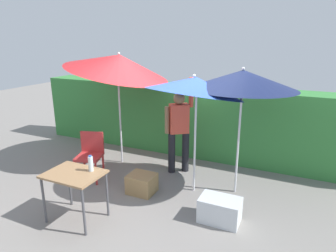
{
  "coord_description": "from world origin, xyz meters",
  "views": [
    {
      "loc": [
        2.07,
        -4.17,
        2.58
      ],
      "look_at": [
        0.0,
        0.3,
        1.1
      ],
      "focal_mm": 31.44,
      "sensor_mm": 36.0,
      "label": 1
    }
  ],
  "objects_px": {
    "person_vendor": "(179,127)",
    "chair_plastic": "(90,153)",
    "crate_cardboard": "(142,184)",
    "umbrella_rainbow": "(243,80)",
    "folding_table": "(74,179)",
    "umbrella_yellow": "(195,86)",
    "umbrella_orange": "(118,64)",
    "bottle_water": "(91,164)",
    "cooler_box": "(220,210)"
  },
  "relations": [
    {
      "from": "crate_cardboard",
      "to": "folding_table",
      "type": "bearing_deg",
      "value": -114.02
    },
    {
      "from": "folding_table",
      "to": "umbrella_yellow",
      "type": "bearing_deg",
      "value": 50.91
    },
    {
      "from": "umbrella_rainbow",
      "to": "person_vendor",
      "type": "bearing_deg",
      "value": 163.99
    },
    {
      "from": "umbrella_yellow",
      "to": "chair_plastic",
      "type": "bearing_deg",
      "value": -168.87
    },
    {
      "from": "person_vendor",
      "to": "bottle_water",
      "type": "xyz_separation_m",
      "value": [
        -0.55,
        -1.96,
        -0.08
      ]
    },
    {
      "from": "chair_plastic",
      "to": "crate_cardboard",
      "type": "xyz_separation_m",
      "value": [
        1.14,
        -0.08,
        -0.34
      ]
    },
    {
      "from": "person_vendor",
      "to": "bottle_water",
      "type": "bearing_deg",
      "value": -105.55
    },
    {
      "from": "cooler_box",
      "to": "crate_cardboard",
      "type": "relative_size",
      "value": 1.29
    },
    {
      "from": "umbrella_rainbow",
      "to": "umbrella_yellow",
      "type": "xyz_separation_m",
      "value": [
        -0.69,
        -0.24,
        -0.11
      ]
    },
    {
      "from": "umbrella_rainbow",
      "to": "crate_cardboard",
      "type": "bearing_deg",
      "value": -154.39
    },
    {
      "from": "bottle_water",
      "to": "umbrella_orange",
      "type": "bearing_deg",
      "value": 111.23
    },
    {
      "from": "umbrella_yellow",
      "to": "cooler_box",
      "type": "xyz_separation_m",
      "value": [
        0.68,
        -0.71,
        -1.67
      ]
    },
    {
      "from": "crate_cardboard",
      "to": "bottle_water",
      "type": "distance_m",
      "value": 1.18
    },
    {
      "from": "cooler_box",
      "to": "crate_cardboard",
      "type": "height_order",
      "value": "cooler_box"
    },
    {
      "from": "folding_table",
      "to": "bottle_water",
      "type": "bearing_deg",
      "value": 41.88
    },
    {
      "from": "umbrella_rainbow",
      "to": "cooler_box",
      "type": "distance_m",
      "value": 2.01
    },
    {
      "from": "person_vendor",
      "to": "cooler_box",
      "type": "bearing_deg",
      "value": -47.31
    },
    {
      "from": "umbrella_rainbow",
      "to": "bottle_water",
      "type": "relative_size",
      "value": 8.96
    },
    {
      "from": "folding_table",
      "to": "chair_plastic",
      "type": "bearing_deg",
      "value": 119.79
    },
    {
      "from": "cooler_box",
      "to": "chair_plastic",
      "type": "bearing_deg",
      "value": 172.68
    },
    {
      "from": "umbrella_yellow",
      "to": "crate_cardboard",
      "type": "relative_size",
      "value": 4.85
    },
    {
      "from": "person_vendor",
      "to": "chair_plastic",
      "type": "height_order",
      "value": "person_vendor"
    },
    {
      "from": "crate_cardboard",
      "to": "umbrella_yellow",
      "type": "bearing_deg",
      "value": 30.83
    },
    {
      "from": "crate_cardboard",
      "to": "folding_table",
      "type": "relative_size",
      "value": 0.57
    },
    {
      "from": "person_vendor",
      "to": "chair_plastic",
      "type": "xyz_separation_m",
      "value": [
        -1.39,
        -0.97,
        -0.42
      ]
    },
    {
      "from": "crate_cardboard",
      "to": "folding_table",
      "type": "distance_m",
      "value": 1.27
    },
    {
      "from": "umbrella_orange",
      "to": "umbrella_yellow",
      "type": "distance_m",
      "value": 1.9
    },
    {
      "from": "umbrella_yellow",
      "to": "chair_plastic",
      "type": "distance_m",
      "value": 2.36
    },
    {
      "from": "crate_cardboard",
      "to": "person_vendor",
      "type": "bearing_deg",
      "value": 76.75
    },
    {
      "from": "umbrella_rainbow",
      "to": "cooler_box",
      "type": "bearing_deg",
      "value": -90.96
    },
    {
      "from": "umbrella_yellow",
      "to": "chair_plastic",
      "type": "xyz_separation_m",
      "value": [
        -1.91,
        -0.38,
        -1.34
      ]
    },
    {
      "from": "umbrella_orange",
      "to": "bottle_water",
      "type": "xyz_separation_m",
      "value": [
        0.74,
        -1.91,
        -1.23
      ]
    },
    {
      "from": "umbrella_rainbow",
      "to": "umbrella_yellow",
      "type": "height_order",
      "value": "umbrella_yellow"
    },
    {
      "from": "chair_plastic",
      "to": "cooler_box",
      "type": "xyz_separation_m",
      "value": [
        2.59,
        -0.33,
        -0.33
      ]
    },
    {
      "from": "bottle_water",
      "to": "umbrella_rainbow",
      "type": "bearing_deg",
      "value": 42.53
    },
    {
      "from": "cooler_box",
      "to": "umbrella_rainbow",
      "type": "bearing_deg",
      "value": 89.04
    },
    {
      "from": "umbrella_rainbow",
      "to": "crate_cardboard",
      "type": "height_order",
      "value": "umbrella_rainbow"
    },
    {
      "from": "bottle_water",
      "to": "crate_cardboard",
      "type": "bearing_deg",
      "value": 71.88
    },
    {
      "from": "chair_plastic",
      "to": "crate_cardboard",
      "type": "relative_size",
      "value": 1.97
    },
    {
      "from": "crate_cardboard",
      "to": "bottle_water",
      "type": "bearing_deg",
      "value": -108.12
    },
    {
      "from": "umbrella_orange",
      "to": "cooler_box",
      "type": "relative_size",
      "value": 4.27
    },
    {
      "from": "umbrella_orange",
      "to": "person_vendor",
      "type": "distance_m",
      "value": 1.73
    },
    {
      "from": "umbrella_orange",
      "to": "bottle_water",
      "type": "distance_m",
      "value": 2.39
    },
    {
      "from": "umbrella_orange",
      "to": "person_vendor",
      "type": "xyz_separation_m",
      "value": [
        1.29,
        0.06,
        -1.15
      ]
    },
    {
      "from": "chair_plastic",
      "to": "folding_table",
      "type": "relative_size",
      "value": 1.11
    },
    {
      "from": "chair_plastic",
      "to": "crate_cardboard",
      "type": "height_order",
      "value": "chair_plastic"
    },
    {
      "from": "umbrella_yellow",
      "to": "folding_table",
      "type": "relative_size",
      "value": 2.74
    },
    {
      "from": "umbrella_rainbow",
      "to": "chair_plastic",
      "type": "height_order",
      "value": "umbrella_rainbow"
    },
    {
      "from": "umbrella_rainbow",
      "to": "bottle_water",
      "type": "height_order",
      "value": "umbrella_rainbow"
    },
    {
      "from": "person_vendor",
      "to": "umbrella_rainbow",
      "type": "bearing_deg",
      "value": -16.01
    }
  ]
}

